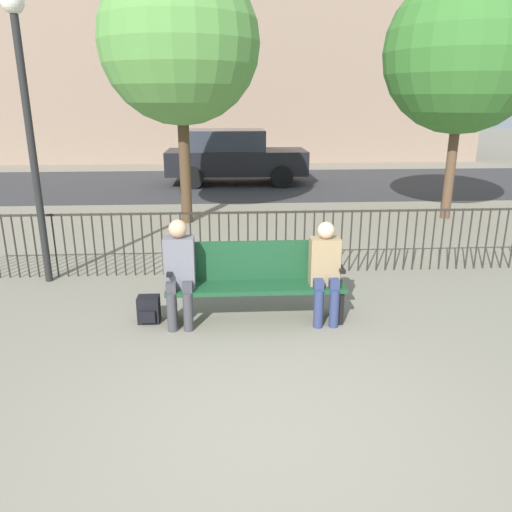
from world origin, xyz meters
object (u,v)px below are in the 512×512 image
(seated_person_0, at_px, (179,268))
(tree_1, at_px, (464,53))
(lamp_post, at_px, (26,100))
(park_bench, at_px, (256,278))
(tree_0, at_px, (180,43))
(seated_person_1, at_px, (325,267))
(backpack, at_px, (149,310))
(parked_car_0, at_px, (233,156))

(seated_person_0, distance_m, tree_1, 7.86)
(tree_1, relative_size, lamp_post, 1.32)
(park_bench, height_order, tree_0, tree_0)
(seated_person_0, relative_size, seated_person_1, 1.04)
(seated_person_1, xyz_separation_m, lamp_post, (-3.69, 1.57, 1.82))
(backpack, bearing_deg, tree_1, 41.27)
(parked_car_0, bearing_deg, tree_0, -102.21)
(seated_person_1, distance_m, lamp_post, 4.40)
(seated_person_0, bearing_deg, backpack, 167.99)
(tree_1, height_order, lamp_post, tree_1)
(tree_1, distance_m, lamp_post, 8.22)
(tree_0, bearing_deg, lamp_post, -116.42)
(tree_1, bearing_deg, tree_0, -179.39)
(backpack, relative_size, lamp_post, 0.08)
(lamp_post, bearing_deg, seated_person_0, -37.59)
(tree_1, bearing_deg, seated_person_0, -136.26)
(tree_1, xyz_separation_m, parked_car_0, (-4.56, 4.90, -2.53))
(park_bench, relative_size, seated_person_1, 1.73)
(seated_person_0, bearing_deg, tree_1, 43.74)
(backpack, xyz_separation_m, parked_car_0, (1.16, 9.92, 0.69))
(seated_person_1, distance_m, backpack, 2.11)
(backpack, height_order, tree_1, tree_1)
(parked_car_0, bearing_deg, seated_person_0, -94.40)
(seated_person_1, bearing_deg, tree_0, 111.22)
(park_bench, distance_m, seated_person_1, 0.82)
(seated_person_1, distance_m, tree_1, 6.85)
(park_bench, bearing_deg, backpack, -177.88)
(seated_person_1, distance_m, tree_0, 6.12)
(backpack, distance_m, parked_car_0, 10.01)
(tree_1, bearing_deg, lamp_post, -154.33)
(seated_person_0, height_order, seated_person_1, seated_person_0)
(seated_person_0, relative_size, backpack, 3.97)
(backpack, relative_size, tree_1, 0.06)
(park_bench, height_order, lamp_post, lamp_post)
(seated_person_0, distance_m, seated_person_1, 1.66)
(seated_person_1, relative_size, backpack, 3.81)
(seated_person_1, bearing_deg, tree_1, 54.25)
(park_bench, distance_m, lamp_post, 3.80)
(backpack, bearing_deg, tree_0, 89.00)
(seated_person_1, bearing_deg, park_bench, 170.51)
(parked_car_0, bearing_deg, seated_person_1, -84.94)
(park_bench, bearing_deg, seated_person_0, -171.52)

